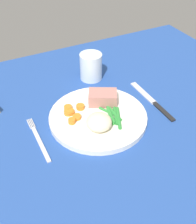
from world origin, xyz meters
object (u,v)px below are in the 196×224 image
Objects in this scene: fork at (38,139)px; meat_portion at (103,98)px; dinner_plate at (98,117)px; water_glass at (91,68)px; knife at (153,101)px.

meat_portion is at bearing 15.07° from fork.
dinner_plate is 16.82cm from fork.
meat_portion is 21.08cm from fork.
water_glass is (7.33, 19.53, 2.88)cm from dinner_plate.
meat_portion is 15.85cm from water_glass.
dinner_plate is at bearing 177.31° from knife.
meat_portion is (3.56, 4.15, 2.59)cm from dinner_plate.
fork is at bearing -179.12° from dinner_plate.
meat_portion is 0.91× the size of water_glass.
dinner_plate is at bearing 3.74° from fork.
dinner_plate is 3.38× the size of meat_portion.
meat_portion reaches higher than fork.
water_glass is at bearing 42.21° from fork.
dinner_plate is at bearing -110.58° from water_glass.
dinner_plate is 17.77cm from knife.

